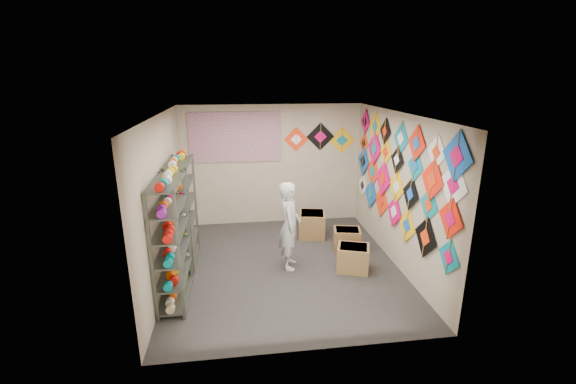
{
  "coord_description": "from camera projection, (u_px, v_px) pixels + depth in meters",
  "views": [
    {
      "loc": [
        -0.79,
        -6.2,
        3.29
      ],
      "look_at": [
        0.1,
        0.3,
        1.3
      ],
      "focal_mm": 24.0,
      "sensor_mm": 36.0,
      "label": 1
    }
  ],
  "objects": [
    {
      "name": "string_spools",
      "position": [
        177.0,
        221.0,
        6.21
      ],
      "size": [
        0.12,
        2.36,
        0.12
      ],
      "color": "#E60E62",
      "rests_on": "ground"
    },
    {
      "name": "carton_b",
      "position": [
        347.0,
        239.0,
        7.55
      ],
      "size": [
        0.58,
        0.51,
        0.42
      ],
      "primitive_type": "cube",
      "rotation": [
        0.0,
        0.0,
        -0.21
      ],
      "color": "olive",
      "rests_on": "ground"
    },
    {
      "name": "ground",
      "position": [
        285.0,
        266.0,
        6.94
      ],
      "size": [
        4.5,
        4.5,
        0.0
      ],
      "primitive_type": "plane",
      "color": "#2D2A28"
    },
    {
      "name": "carton_c",
      "position": [
        312.0,
        224.0,
        8.18
      ],
      "size": [
        0.65,
        0.69,
        0.52
      ],
      "primitive_type": "cube",
      "rotation": [
        0.0,
        0.0,
        -0.19
      ],
      "color": "olive",
      "rests_on": "ground"
    },
    {
      "name": "shelf_rack_front",
      "position": [
        172.0,
        242.0,
        5.63
      ],
      "size": [
        0.4,
        1.1,
        1.9
      ],
      "primitive_type": "cube",
      "color": "#4C5147",
      "rests_on": "ground"
    },
    {
      "name": "carton_a",
      "position": [
        353.0,
        258.0,
        6.74
      ],
      "size": [
        0.66,
        0.6,
        0.45
      ],
      "primitive_type": "cube",
      "rotation": [
        0.0,
        0.0,
        -0.33
      ],
      "color": "olive",
      "rests_on": "ground"
    },
    {
      "name": "kite_wall_display",
      "position": [
        396.0,
        175.0,
        6.75
      ],
      "size": [
        0.06,
        4.24,
        2.07
      ],
      "color": "#0A7C8C",
      "rests_on": "room_walls"
    },
    {
      "name": "shopkeeper",
      "position": [
        290.0,
        226.0,
        6.7
      ],
      "size": [
        0.68,
        0.54,
        1.57
      ],
      "primitive_type": "imported",
      "rotation": [
        0.0,
        0.0,
        1.42
      ],
      "color": "silver",
      "rests_on": "ground"
    },
    {
      "name": "room_walls",
      "position": [
        285.0,
        178.0,
        6.46
      ],
      "size": [
        4.5,
        4.5,
        4.5
      ],
      "color": "#B9A98D",
      "rests_on": "ground"
    },
    {
      "name": "poster",
      "position": [
        235.0,
        137.0,
        8.37
      ],
      "size": [
        2.0,
        0.01,
        1.1
      ],
      "primitive_type": "cube",
      "color": "#6453B4",
      "rests_on": "room_walls"
    },
    {
      "name": "shelf_rack_back",
      "position": [
        183.0,
        212.0,
        6.86
      ],
      "size": [
        0.4,
        1.1,
        1.9
      ],
      "primitive_type": "cube",
      "color": "#4C5147",
      "rests_on": "ground"
    },
    {
      "name": "back_wall_kites",
      "position": [
        321.0,
        139.0,
        8.64
      ],
      "size": [
        1.63,
        0.02,
        0.71
      ],
      "color": "#FF390E",
      "rests_on": "room_walls"
    }
  ]
}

